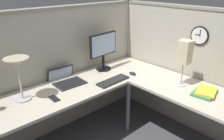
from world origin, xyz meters
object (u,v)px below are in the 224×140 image
Objects in this scene: desk_lamp_dome at (17,66)px; cell_phone at (54,99)px; book_stack at (205,92)px; keyboard at (113,81)px; desk_lamp_paper at (185,53)px; monitor at (103,49)px; wall_clock at (200,36)px; laptop at (66,80)px; computer_mouse at (133,73)px.

desk_lamp_dome reaches higher than cell_phone.
keyboard is at bearing 119.70° from book_stack.
desk_lamp_paper reaches higher than book_stack.
desk_lamp_dome is at bearing -176.71° from monitor.
wall_clock is (1.55, -0.69, 0.52)m from cell_phone.
keyboard is at bearing -43.51° from laptop.
desk_lamp_dome is 1.94m from book_stack.
monitor is 0.65m from laptop.
cell_phone is 1.59m from book_stack.
wall_clock is at bearing 1.59° from desk_lamp_paper.
monitor is at bearing 104.75° from book_stack.
monitor is 3.47× the size of cell_phone.
monitor is at bearing 63.02° from keyboard.
keyboard is at bearing -114.81° from monitor.
keyboard reaches higher than cell_phone.
desk_lamp_dome is (-0.97, 0.31, 0.35)m from keyboard.
book_stack is at bearing -39.23° from desk_lamp_dome.
desk_lamp_paper is 2.41× the size of wall_clock.
desk_lamp_dome is at bearing 159.94° from keyboard.
monitor is 0.50m from computer_mouse.
wall_clock is (0.65, -0.97, 0.24)m from monitor.
monitor reaches higher than computer_mouse.
laptop is (-0.59, 0.01, -0.27)m from monitor.
desk_lamp_dome reaches higher than laptop.
monitor is 1.15m from desk_lamp_dome.
monitor reaches higher than desk_lamp_dome.
laptop is at bearing 151.57° from computer_mouse.
wall_clock reaches higher than computer_mouse.
wall_clock is (0.31, 0.01, 0.15)m from desk_lamp_paper.
desk_lamp_paper is at bearing -178.41° from wall_clock.
laptop is 1.80× the size of wall_clock.
book_stack reaches higher than keyboard.
desk_lamp_dome is at bearing 148.37° from desk_lamp_paper.
desk_lamp_paper reaches higher than computer_mouse.
monitor is 0.99m from cell_phone.
laptop is 3.80× the size of computer_mouse.
desk_lamp_paper is 0.35m from wall_clock.
laptop is 0.43m from cell_phone.
wall_clock reaches higher than keyboard.
desk_lamp_paper is (0.18, -0.59, 0.37)m from computer_mouse.
keyboard is at bearing 178.03° from computer_mouse.
wall_clock is (0.83, -0.59, 0.52)m from keyboard.
computer_mouse is 0.20× the size of desk_lamp_paper.
wall_clock is (1.79, -0.90, 0.17)m from desk_lamp_dome.
cell_phone is (-1.06, 0.11, -0.01)m from computer_mouse.
book_stack is at bearing -62.47° from keyboard.
desk_lamp_paper is at bearing -46.97° from laptop.
book_stack reaches higher than cell_phone.
laptop reaches higher than book_stack.
desk_lamp_dome reaches higher than computer_mouse.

